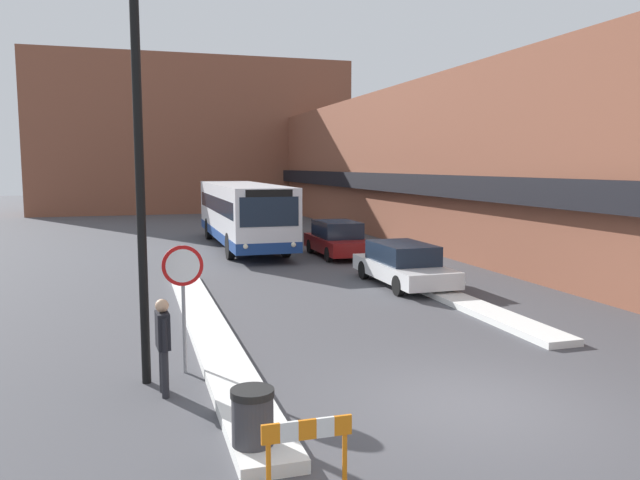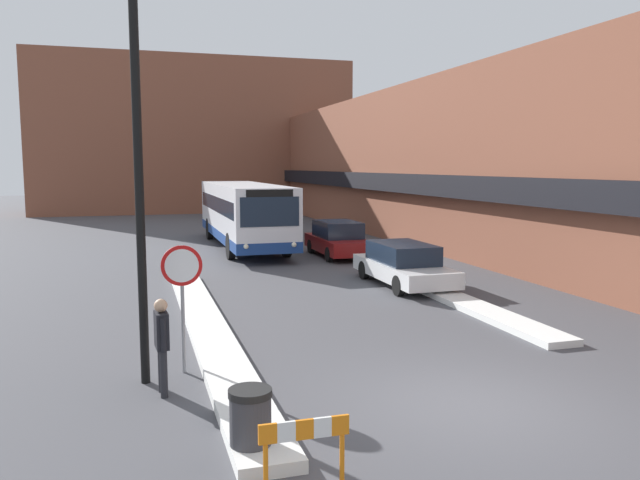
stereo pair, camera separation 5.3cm
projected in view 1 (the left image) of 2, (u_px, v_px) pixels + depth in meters
name	position (u px, v px, depth m)	size (l,w,h in m)	color
ground_plane	(473.00, 406.00, 10.16)	(160.00, 160.00, 0.00)	#47474C
building_row_right	(410.00, 165.00, 35.37)	(5.50, 60.00, 7.85)	brown
building_backdrop_far	(193.00, 137.00, 53.53)	(26.00, 8.00, 12.69)	brown
snow_bank_left	(208.00, 328.00, 14.69)	(0.90, 14.56, 0.19)	silver
snow_bank_right	(461.00, 301.00, 17.61)	(0.90, 9.00, 0.16)	silver
city_bus	(243.00, 213.00, 29.65)	(2.66, 12.17, 3.02)	silver
parked_car_front	(403.00, 264.00, 20.34)	(1.84, 4.75, 1.37)	silver
parked_car_back	(338.00, 239.00, 26.77)	(1.87, 4.37, 1.51)	maroon
stop_sign	(183.00, 281.00, 11.57)	(0.76, 0.08, 2.43)	gray
street_lamp	(153.00, 130.00, 10.78)	(1.46, 0.36, 7.43)	black
pedestrian	(163.00, 338.00, 10.53)	(0.24, 0.54, 1.67)	#232328
trash_bin	(253.00, 423.00, 8.31)	(0.59, 0.59, 0.95)	#38383D
construction_barricade	(307.00, 442.00, 7.32)	(1.10, 0.06, 0.94)	orange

